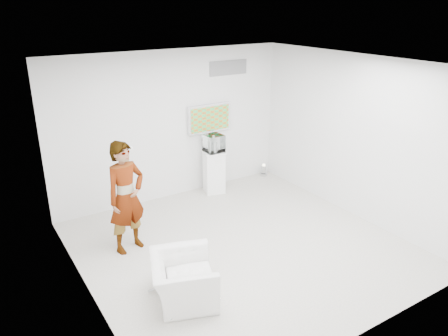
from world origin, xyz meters
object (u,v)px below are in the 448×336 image
at_px(armchair, 183,279).
at_px(pedestal, 214,172).
at_px(tv, 209,118).
at_px(person, 126,197).
at_px(floor_uplight, 264,170).

bearing_deg(armchair, pedestal, -17.82).
xyz_separation_m(tv, person, (-2.43, -1.52, -0.62)).
relative_size(tv, pedestal, 1.10).
distance_m(tv, person, 2.93).
relative_size(armchair, floor_uplight, 3.49).
bearing_deg(armchair, tv, -16.08).
bearing_deg(armchair, floor_uplight, -30.56).
bearing_deg(floor_uplight, pedestal, -173.87).
bearing_deg(floor_uplight, person, -159.90).
height_order(person, armchair, person).
bearing_deg(tv, pedestal, -102.17).
bearing_deg(tv, floor_uplight, -4.60).
distance_m(armchair, pedestal, 3.66).
distance_m(person, floor_uplight, 4.16).
bearing_deg(pedestal, person, -152.32).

